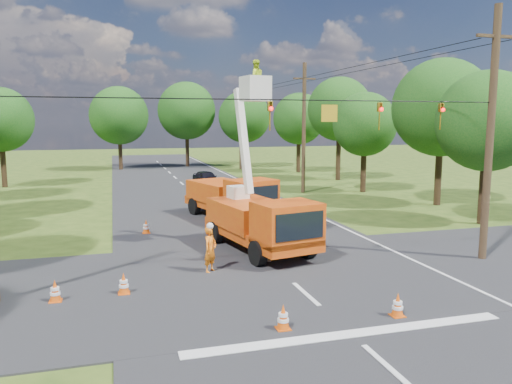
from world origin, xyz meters
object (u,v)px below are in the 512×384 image
object	(u,v)px
traffic_cone_7	(272,201)
pole_right_mid	(304,127)
tree_right_c	(365,124)
pole_right_far	(240,125)
distant_car	(207,178)
traffic_cone_4	(124,284)
tree_right_e	(299,119)
tree_right_b	(442,108)
tree_right_d	(339,109)
traffic_cone_8	(146,227)
pole_right_near	(490,133)
tree_right_a	(487,121)
tree_far_c	(244,117)
traffic_cone_0	(283,317)
second_truck	(231,197)
tree_left_f	(0,120)
bucket_truck	(261,213)
tree_far_a	(119,116)
traffic_cone_2	(300,232)
tree_far_b	(187,111)
traffic_cone_5	(55,291)
traffic_cone_1	(398,305)
traffic_cone_3	(262,218)
ground_worker	(210,250)

from	to	relation	value
traffic_cone_7	pole_right_mid	xyz separation A→B (m)	(4.38, 5.71, 4.75)
traffic_cone_7	tree_right_c	world-z (taller)	tree_right_c
pole_right_far	traffic_cone_7	bearing A→B (deg)	-99.67
distant_car	pole_right_far	distance (m)	15.99
traffic_cone_4	tree_right_c	bearing A→B (deg)	45.69
pole_right_mid	tree_right_e	distance (m)	15.92
tree_right_b	tree_right_d	size ratio (longest dim) A/B	1.00
traffic_cone_8	pole_right_near	size ratio (longest dim) A/B	0.07
tree_right_a	traffic_cone_7	bearing A→B (deg)	138.53
tree_far_c	traffic_cone_0	bearing A→B (deg)	-103.46
second_truck	traffic_cone_7	size ratio (longest dim) A/B	9.93
tree_left_f	traffic_cone_0	bearing A→B (deg)	-69.00
tree_right_c	tree_right_a	bearing A→B (deg)	-88.68
tree_right_b	traffic_cone_0	bearing A→B (deg)	-135.38
bucket_truck	tree_far_a	world-z (taller)	tree_far_a
tree_left_f	tree_right_b	world-z (taller)	tree_right_b
bucket_truck	second_truck	xyz separation A→B (m)	(0.42, 7.33, -0.40)
distant_car	traffic_cone_2	xyz separation A→B (m)	(0.65, -20.97, -0.30)
pole_right_far	tree_far_b	distance (m)	7.63
traffic_cone_2	pole_right_far	xyz separation A→B (m)	(5.94, 34.85, 4.75)
traffic_cone_4	pole_right_mid	size ratio (longest dim) A/B	0.07
tree_far_a	tree_right_e	bearing A→B (deg)	-23.05
distant_car	tree_far_c	world-z (taller)	tree_far_c
traffic_cone_5	tree_right_a	distance (m)	22.78
tree_right_c	traffic_cone_7	bearing A→B (deg)	-152.59
traffic_cone_1	tree_left_f	bearing A→B (deg)	115.80
tree_far_a	tree_far_b	bearing A→B (deg)	14.04
traffic_cone_7	tree_right_b	xyz separation A→B (m)	(10.88, -2.29, 6.08)
tree_right_d	tree_right_e	xyz separation A→B (m)	(-1.00, 8.00, -0.87)
traffic_cone_2	traffic_cone_8	world-z (taller)	same
traffic_cone_0	traffic_cone_3	distance (m)	13.85
traffic_cone_0	pole_right_far	bearing A→B (deg)	77.18
pole_right_mid	traffic_cone_4	bearing A→B (deg)	-124.86
traffic_cone_3	tree_far_a	distance (m)	35.12
pole_right_far	tree_right_e	world-z (taller)	pole_right_far
traffic_cone_4	ground_worker	bearing A→B (deg)	26.75
second_truck	pole_right_mid	world-z (taller)	pole_right_mid
traffic_cone_5	tree_right_e	bearing A→B (deg)	58.76
tree_right_d	tree_far_a	distance (m)	25.46
bucket_truck	traffic_cone_2	bearing A→B (deg)	20.43
pole_right_mid	traffic_cone_3	bearing A→B (deg)	-121.38
traffic_cone_2	tree_left_f	size ratio (longest dim) A/B	0.08
distant_car	second_truck	bearing A→B (deg)	-105.07
tree_right_a	tree_far_a	world-z (taller)	tree_far_a
pole_right_mid	tree_right_d	world-z (taller)	pole_right_mid
traffic_cone_3	tree_right_a	bearing A→B (deg)	-14.59
distant_car	traffic_cone_8	bearing A→B (deg)	-119.66
traffic_cone_0	tree_far_b	distance (m)	50.01
distant_car	traffic_cone_7	xyz separation A→B (m)	(2.21, -11.83, -0.30)
bucket_truck	tree_left_f	size ratio (longest dim) A/B	0.97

